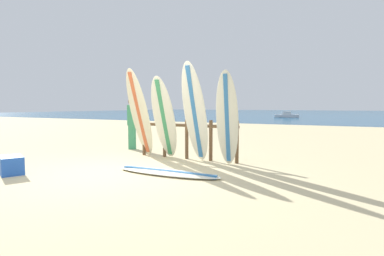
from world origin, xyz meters
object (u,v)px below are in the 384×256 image
(surfboard_rack, at_px, (187,135))
(surfboard_leaning_center, at_px, (227,119))
(surfboard_leaning_far_left, at_px, (140,114))
(small_boat_offshore, at_px, (286,115))
(surfboard_leaning_left, at_px, (164,119))
(beachgoer_standing, at_px, (132,121))
(surfboard_lying_on_sand, at_px, (168,172))
(cooler_box, at_px, (11,165))
(surfboard_leaning_center_left, at_px, (195,113))

(surfboard_rack, height_order, surfboard_leaning_center, surfboard_leaning_center)
(surfboard_leaning_far_left, distance_m, small_boat_offshore, 31.05)
(surfboard_rack, bearing_deg, small_boat_offshore, 95.05)
(surfboard_leaning_left, bearing_deg, beachgoer_standing, 149.89)
(surfboard_leaning_far_left, xyz_separation_m, beachgoer_standing, (-1.12, 1.07, -0.28))
(surfboard_leaning_left, relative_size, beachgoer_standing, 1.29)
(surfboard_rack, relative_size, surfboard_leaning_left, 1.34)
(surfboard_rack, bearing_deg, surfboard_leaning_far_left, -165.23)
(surfboard_leaning_far_left, xyz_separation_m, surfboard_lying_on_sand, (1.75, -1.41, -1.14))
(cooler_box, bearing_deg, surfboard_leaning_center_left, 70.00)
(cooler_box, bearing_deg, small_boat_offshore, 115.95)
(surfboard_leaning_far_left, distance_m, surfboard_leaning_left, 0.81)
(surfboard_leaning_center, xyz_separation_m, small_boat_offshore, (-3.98, 31.11, -0.83))
(small_boat_offshore, bearing_deg, surfboard_lying_on_sand, -84.36)
(surfboard_rack, distance_m, surfboard_leaning_center_left, 0.84)
(surfboard_leaning_center, distance_m, cooler_box, 4.62)
(surfboard_leaning_left, xyz_separation_m, surfboard_leaning_center_left, (0.90, -0.04, 0.15))
(beachgoer_standing, relative_size, small_boat_offshore, 0.55)
(beachgoer_standing, bearing_deg, surfboard_leaning_center_left, -22.29)
(surfboard_leaning_center_left, xyz_separation_m, surfboard_leaning_center, (0.83, -0.03, -0.12))
(beachgoer_standing, xyz_separation_m, small_boat_offshore, (-0.34, 29.93, -0.64))
(surfboard_lying_on_sand, bearing_deg, surfboard_leaning_center, 59.03)
(surfboard_rack, height_order, small_boat_offshore, surfboard_rack)
(surfboard_rack, distance_m, small_boat_offshore, 30.79)
(beachgoer_standing, height_order, small_boat_offshore, beachgoer_standing)
(small_boat_offshore, bearing_deg, surfboard_leaning_far_left, -87.31)
(small_boat_offshore, relative_size, cooler_box, 4.97)
(surfboard_leaning_far_left, distance_m, surfboard_leaning_center_left, 1.70)
(surfboard_leaning_center, xyz_separation_m, beachgoer_standing, (-3.65, 1.18, -0.19))
(surfboard_leaning_far_left, xyz_separation_m, surfboard_leaning_center, (2.53, -0.11, -0.09))
(surfboard_leaning_far_left, bearing_deg, surfboard_leaning_center_left, -2.74)
(surfboard_leaning_left, bearing_deg, surfboard_rack, 39.21)
(surfboard_rack, relative_size, surfboard_lying_on_sand, 1.22)
(surfboard_leaning_left, relative_size, surfboard_leaning_center, 0.97)
(surfboard_leaning_center_left, distance_m, cooler_box, 4.05)
(surfboard_leaning_center_left, height_order, beachgoer_standing, surfboard_leaning_center_left)
(surfboard_rack, xyz_separation_m, surfboard_leaning_center, (1.27, -0.44, 0.46))
(surfboard_leaning_center_left, height_order, surfboard_leaning_center, surfboard_leaning_center_left)
(surfboard_leaning_far_left, relative_size, surfboard_leaning_left, 1.11)
(surfboard_leaning_left, distance_m, small_boat_offshore, 31.13)
(surfboard_leaning_left, bearing_deg, surfboard_leaning_center, -2.28)
(cooler_box, bearing_deg, beachgoer_standing, 115.77)
(surfboard_leaning_center_left, distance_m, surfboard_lying_on_sand, 1.77)
(surfboard_leaning_left, height_order, small_boat_offshore, surfboard_leaning_left)
(surfboard_leaning_center_left, bearing_deg, surfboard_lying_on_sand, -87.94)
(surfboard_lying_on_sand, bearing_deg, surfboard_leaning_far_left, 141.04)
(surfboard_rack, distance_m, cooler_box, 3.96)
(surfboard_rack, bearing_deg, surfboard_leaning_left, -140.79)
(surfboard_leaning_far_left, relative_size, small_boat_offshore, 0.79)
(surfboard_leaning_far_left, height_order, beachgoer_standing, surfboard_leaning_far_left)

